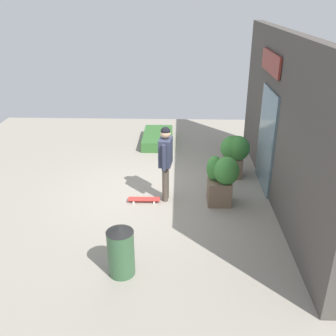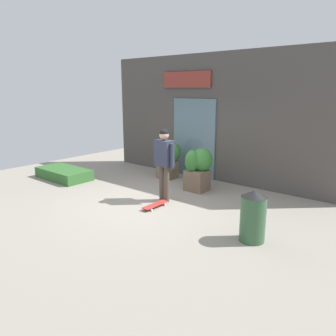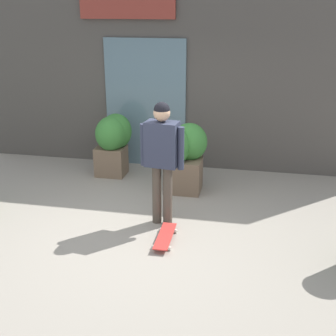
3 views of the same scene
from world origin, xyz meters
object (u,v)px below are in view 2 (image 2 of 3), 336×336
(skateboarder, at_px, (164,157))
(planter_box_left, at_px, (198,168))
(trash_bin, at_px, (253,216))
(planter_box_right, at_px, (169,156))
(skateboard, at_px, (155,205))

(skateboarder, xyz_separation_m, planter_box_left, (0.13, 1.24, -0.45))
(skateboarder, bearing_deg, trash_bin, 82.69)
(planter_box_left, relative_size, trash_bin, 1.21)
(skateboarder, distance_m, planter_box_left, 1.33)
(planter_box_left, height_order, trash_bin, planter_box_left)
(planter_box_right, relative_size, trash_bin, 1.19)
(planter_box_left, bearing_deg, skateboard, -89.53)
(trash_bin, bearing_deg, skateboarder, 166.05)
(skateboarder, height_order, skateboard, skateboarder)
(planter_box_left, distance_m, planter_box_right, 1.46)
(skateboard, height_order, trash_bin, trash_bin)
(skateboarder, relative_size, skateboard, 2.40)
(skateboard, relative_size, trash_bin, 0.78)
(skateboarder, xyz_separation_m, planter_box_right, (-1.26, 1.70, -0.41))
(skateboarder, xyz_separation_m, trash_bin, (2.60, -0.65, -0.61))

